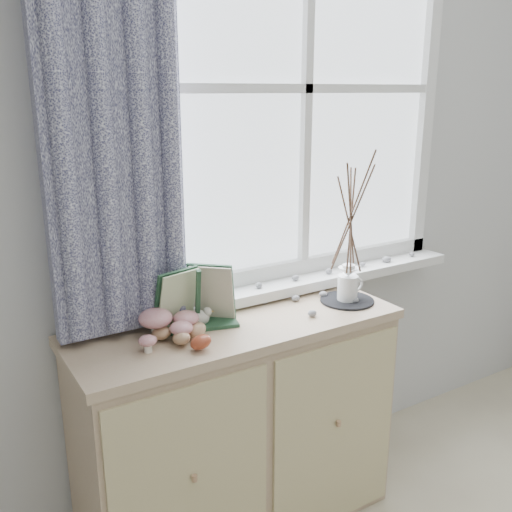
# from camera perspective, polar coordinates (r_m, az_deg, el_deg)

# --- Properties ---
(sideboard) EXTENTS (1.20, 0.45, 0.85)m
(sideboard) POSITION_cam_1_polar(r_m,az_deg,el_deg) (2.24, -1.77, -16.70)
(sideboard) COLOR tan
(sideboard) RESTS_ON ground
(botanical_book) EXTENTS (0.35, 0.21, 0.23)m
(botanical_book) POSITION_cam_1_polar(r_m,az_deg,el_deg) (1.95, -5.64, -4.27)
(botanical_book) COLOR #21452C
(botanical_book) RESTS_ON sideboard
(toadstool_cluster) EXTENTS (0.23, 0.17, 0.10)m
(toadstool_cluster) POSITION_cam_1_polar(r_m,az_deg,el_deg) (1.91, -8.89, -6.58)
(toadstool_cluster) COLOR white
(toadstool_cluster) RESTS_ON sideboard
(wooden_eggs) EXTENTS (0.17, 0.17, 0.07)m
(wooden_eggs) POSITION_cam_1_polar(r_m,az_deg,el_deg) (1.88, -7.11, -7.92)
(wooden_eggs) COLOR tan
(wooden_eggs) RESTS_ON sideboard
(songbird_figurine) EXTENTS (0.14, 0.10, 0.07)m
(songbird_figurine) POSITION_cam_1_polar(r_m,az_deg,el_deg) (2.01, -5.99, -6.12)
(songbird_figurine) COLOR beige
(songbird_figurine) RESTS_ON sideboard
(crocheted_doily) EXTENTS (0.21, 0.21, 0.01)m
(crocheted_doily) POSITION_cam_1_polar(r_m,az_deg,el_deg) (2.26, 9.08, -4.40)
(crocheted_doily) COLOR black
(crocheted_doily) RESTS_ON sideboard
(twig_pitcher) EXTENTS (0.25, 0.25, 0.60)m
(twig_pitcher) POSITION_cam_1_polar(r_m,az_deg,el_deg) (2.17, 9.49, 4.09)
(twig_pitcher) COLOR white
(twig_pitcher) RESTS_ON crocheted_doily
(sideboard_pebbles) EXTENTS (0.33, 0.23, 0.02)m
(sideboard_pebbles) POSITION_cam_1_polar(r_m,az_deg,el_deg) (2.21, 5.43, -4.54)
(sideboard_pebbles) COLOR gray
(sideboard_pebbles) RESTS_ON sideboard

